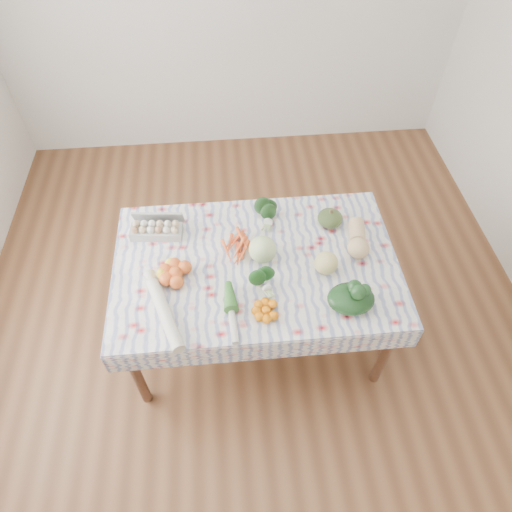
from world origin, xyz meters
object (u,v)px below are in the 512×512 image
Objects in this scene: dining_table at (256,271)px; butternut_squash at (358,238)px; kabocha_squash at (330,218)px; grapefruit at (326,263)px; cabbage at (263,249)px; egg_carton at (156,230)px.

dining_table is 5.79× the size of butternut_squash.
kabocha_squash is (0.49, 0.27, 0.13)m from dining_table.
dining_table is 11.84× the size of grapefruit.
cabbage reaches higher than kabocha_squash.
butternut_squash reaches higher than kabocha_squash.
kabocha_squash is at bearing 28.78° from dining_table.
dining_table is at bearing -151.22° from kabocha_squash.
butternut_squash is at bearing 5.10° from cabbage.
grapefruit is at bearing -131.73° from butternut_squash.
kabocha_squash is 0.56× the size of butternut_squash.
dining_table is at bearing 166.20° from grapefruit.
cabbage is 0.37m from grapefruit.
kabocha_squash reaches higher than egg_carton.
egg_carton is 1.13× the size of butternut_squash.
egg_carton is (-0.58, 0.27, 0.13)m from dining_table.
cabbage is (0.04, 0.03, 0.16)m from dining_table.
egg_carton is at bearing -178.57° from butternut_squash.
grapefruit is at bearing -104.92° from kabocha_squash.
egg_carton is at bearing 159.40° from grapefruit.
butternut_squash is at bearing -55.65° from kabocha_squash.
kabocha_squash is at bearing 75.08° from grapefruit.
dining_table is 0.17m from cabbage.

